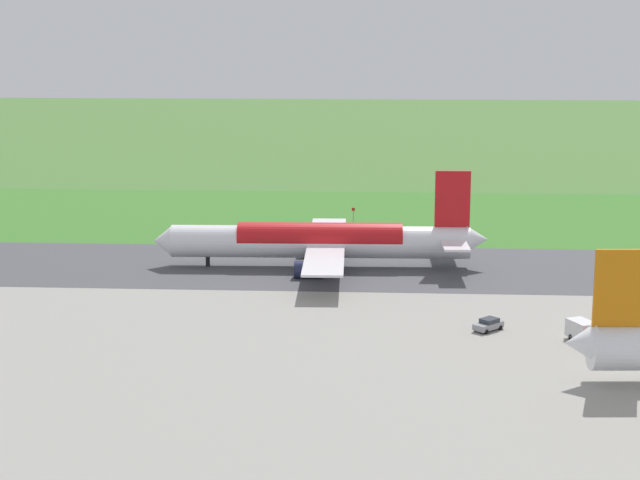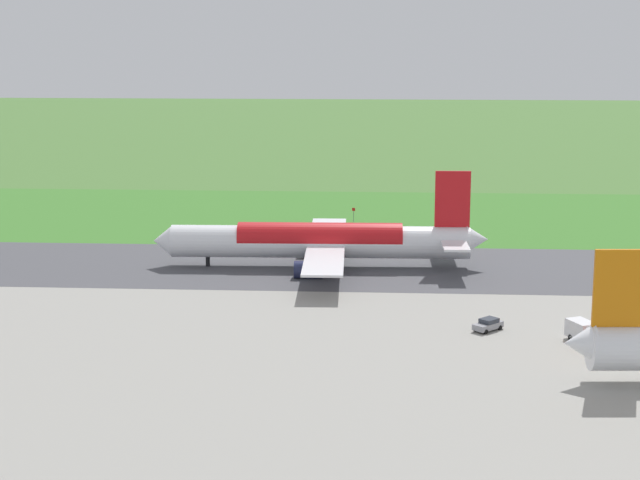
% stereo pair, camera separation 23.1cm
% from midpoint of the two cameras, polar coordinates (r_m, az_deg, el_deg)
% --- Properties ---
extents(ground_plane, '(800.00, 800.00, 0.00)m').
position_cam_midpoint_polar(ground_plane, '(167.18, 0.50, -1.52)').
color(ground_plane, '#477233').
extents(runway_asphalt, '(600.00, 32.01, 0.06)m').
position_cam_midpoint_polar(runway_asphalt, '(167.17, 0.50, -1.51)').
color(runway_asphalt, '#47474C').
rests_on(runway_asphalt, ground).
extents(apron_concrete, '(440.00, 110.00, 0.05)m').
position_cam_midpoint_polar(apron_concrete, '(110.14, -1.18, -8.56)').
color(apron_concrete, gray).
rests_on(apron_concrete, ground).
extents(grass_verge_foreground, '(600.00, 80.00, 0.04)m').
position_cam_midpoint_polar(grass_verge_foreground, '(204.66, 1.08, 0.93)').
color(grass_verge_foreground, '#3C782B').
rests_on(grass_verge_foreground, ground).
extents(airliner_main, '(54.06, 44.15, 15.88)m').
position_cam_midpoint_polar(airliner_main, '(166.31, 0.17, -0.05)').
color(airliner_main, white).
rests_on(airliner_main, ground).
extents(service_truck_fuel, '(4.46, 6.21, 2.65)m').
position_cam_midpoint_polar(service_truck_fuel, '(131.25, 14.43, -4.95)').
color(service_truck_fuel, '#B21914').
rests_on(service_truck_fuel, ground).
extents(service_car_ops, '(4.25, 4.24, 1.62)m').
position_cam_midpoint_polar(service_car_ops, '(134.18, 9.31, -4.62)').
color(service_car_ops, gray).
rests_on(service_car_ops, ground).
extents(no_stopping_sign, '(0.60, 0.10, 2.86)m').
position_cam_midpoint_polar(no_stopping_sign, '(205.82, 1.90, 1.46)').
color(no_stopping_sign, slate).
rests_on(no_stopping_sign, ground).
extents(traffic_cone_orange, '(0.40, 0.40, 0.55)m').
position_cam_midpoint_polar(traffic_cone_orange, '(207.26, 1.00, 1.14)').
color(traffic_cone_orange, orange).
rests_on(traffic_cone_orange, ground).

